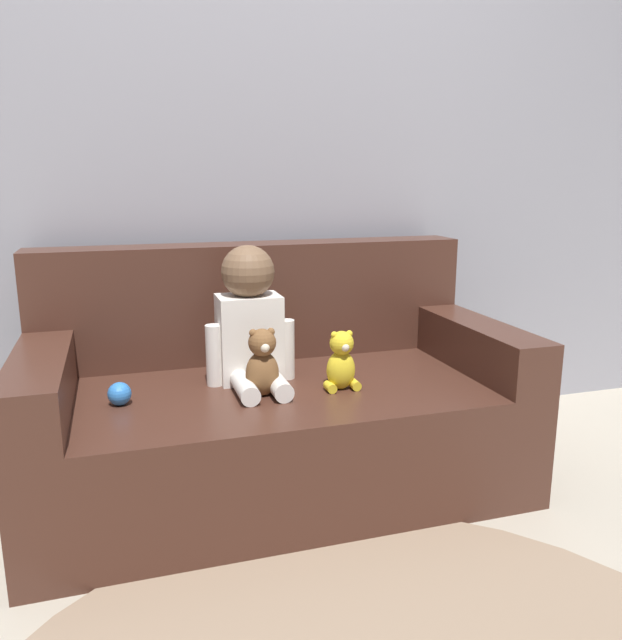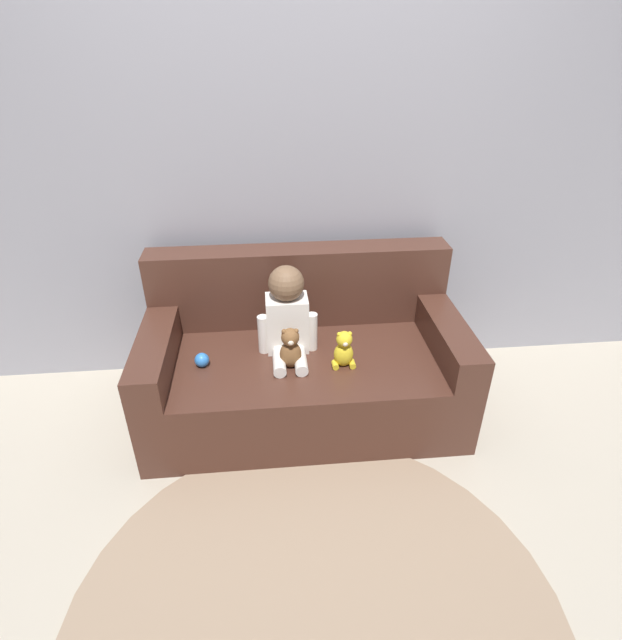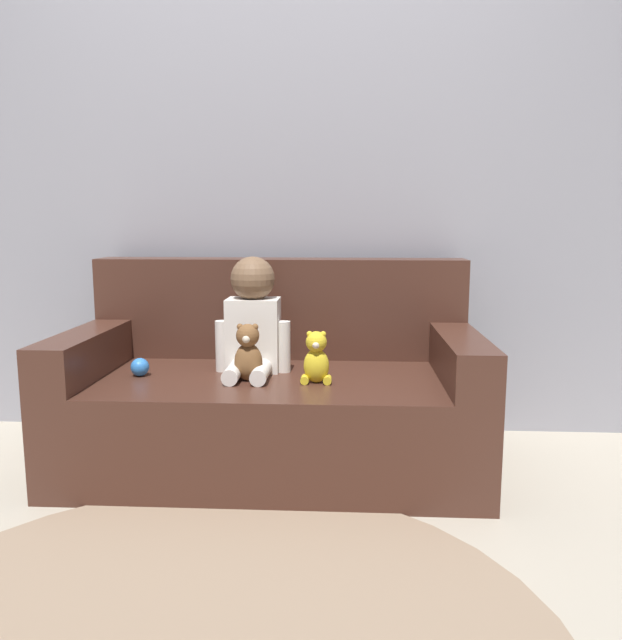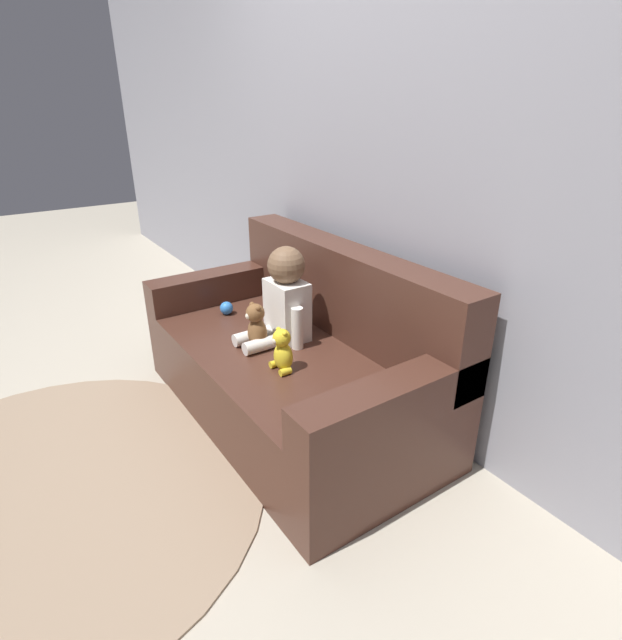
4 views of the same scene
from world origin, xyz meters
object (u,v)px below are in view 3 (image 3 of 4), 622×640
Objects in this scene: toy_ball at (140,367)px; couch at (274,393)px; teddy_bear_brown at (248,353)px; person_baby at (253,321)px; plush_toy_side at (316,359)px.

couch is at bearing 14.57° from toy_ball.
person_baby is at bearing 91.66° from teddy_bear_brown.
toy_ball is (-0.69, 0.06, -0.06)m from plush_toy_side.
person_baby is 2.09× the size of teddy_bear_brown.
toy_ball is at bearing 174.76° from plush_toy_side.
teddy_bear_brown is at bearing -6.28° from toy_ball.
couch reaches higher than teddy_bear_brown.
teddy_bear_brown is at bearing 176.51° from plush_toy_side.
plush_toy_side is 0.69m from toy_ball.
teddy_bear_brown is 0.26m from plush_toy_side.
teddy_bear_brown reaches higher than plush_toy_side.
person_baby reaches higher than toy_ball.
person_baby reaches higher than couch.
person_baby is at bearing 14.15° from toy_ball.
plush_toy_side reaches higher than toy_ball.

